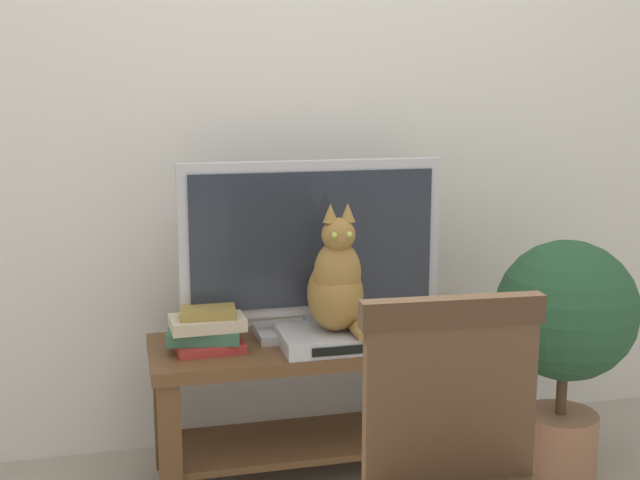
{
  "coord_description": "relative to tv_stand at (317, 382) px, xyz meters",
  "views": [
    {
      "loc": [
        -0.65,
        -2.0,
        1.34
      ],
      "look_at": [
        -0.02,
        0.56,
        0.83
      ],
      "focal_mm": 46.36,
      "sensor_mm": 36.0,
      "label": 1
    }
  ],
  "objects": [
    {
      "name": "back_wall",
      "position": [
        0.02,
        0.38,
        1.08
      ],
      "size": [
        7.0,
        0.12,
        2.8
      ],
      "primitive_type": "cube",
      "color": "silver",
      "rests_on": "ground"
    },
    {
      "name": "tv_stand",
      "position": [
        0.0,
        0.0,
        0.0
      ],
      "size": [
        1.12,
        0.42,
        0.47
      ],
      "color": "brown",
      "rests_on": "ground"
    },
    {
      "name": "tv",
      "position": [
        0.0,
        0.06,
        0.46
      ],
      "size": [
        0.9,
        0.2,
        0.6
      ],
      "color": "#B7B7BC",
      "rests_on": "tv_stand"
    },
    {
      "name": "media_box",
      "position": [
        0.05,
        -0.08,
        0.18
      ],
      "size": [
        0.37,
        0.27,
        0.06
      ],
      "color": "#BCBCC1",
      "rests_on": "tv_stand"
    },
    {
      "name": "cat",
      "position": [
        0.05,
        -0.09,
        0.37
      ],
      "size": [
        0.18,
        0.28,
        0.43
      ],
      "color": "olive",
      "rests_on": "media_box"
    },
    {
      "name": "book_stack",
      "position": [
        -0.37,
        -0.02,
        0.22
      ],
      "size": [
        0.26,
        0.18,
        0.14
      ],
      "color": "#B2332D",
      "rests_on": "tv_stand"
    },
    {
      "name": "potted_plant",
      "position": [
        0.8,
        -0.23,
        0.2
      ],
      "size": [
        0.47,
        0.47,
        0.82
      ],
      "color": "#9E6B4C",
      "rests_on": "ground"
    }
  ]
}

